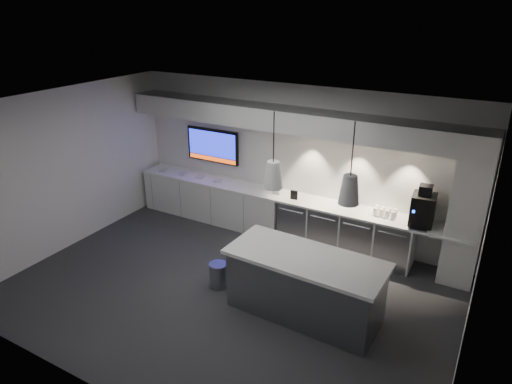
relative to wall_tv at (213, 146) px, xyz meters
The scene contains 28 objects.
floor 3.47m from the wall_tv, 52.18° to the right, with size 7.00×7.00×0.00m, color #2E2E30.
ceiling 3.42m from the wall_tv, 52.18° to the right, with size 7.00×7.00×0.00m, color black.
wall_back 1.90m from the wall_tv, ahead, with size 7.00×7.00×0.00m, color silver.
wall_front 5.30m from the wall_tv, 68.99° to the right, with size 7.00×7.00×0.00m, color silver.
wall_left 2.92m from the wall_tv, 123.17° to the right, with size 7.00×7.00×0.00m, color silver.
wall_right 5.93m from the wall_tv, 24.38° to the right, with size 7.00×7.00×0.00m, color silver.
back_counter 2.04m from the wall_tv, ahead, with size 6.80×0.65×0.04m, color white.
left_base_cabinets 1.17m from the wall_tv, 61.19° to the right, with size 3.30×0.63×0.86m, color white.
fridge_unit_a 2.45m from the wall_tv, ahead, with size 0.60×0.61×0.85m, color gray.
fridge_unit_b 3.01m from the wall_tv, ahead, with size 0.60×0.61×0.85m, color gray.
fridge_unit_c 3.60m from the wall_tv, ahead, with size 0.60×0.61×0.85m, color gray.
fridge_unit_d 4.21m from the wall_tv, ahead, with size 0.60×0.61×0.85m, color gray.
backsplash 3.10m from the wall_tv, ahead, with size 4.60×0.03×1.30m, color white.
soffit 2.09m from the wall_tv, ahead, with size 6.90×0.60×0.40m, color white.
column 5.11m from the wall_tv, ahead, with size 0.55×0.55×2.60m, color white.
wall_tv is the anchor object (origin of this frame).
island 4.12m from the wall_tv, 36.21° to the right, with size 2.36×1.09×0.99m.
bin 3.22m from the wall_tv, 54.75° to the right, with size 0.30×0.30×0.43m, color gray.
coffee_machine 4.44m from the wall_tv, ahead, with size 0.41×0.57×0.70m.
sign_black 2.21m from the wall_tv, 10.00° to the right, with size 0.14×0.02×0.18m, color black.
sign_white 1.81m from the wall_tv, 10.44° to the right, with size 0.18×0.02×0.14m, color white.
cup_cluster 3.87m from the wall_tv, ahead, with size 0.40×0.19×0.16m, color white, non-canonical shape.
tray_a 1.33m from the wall_tv, 161.87° to the right, with size 0.16×0.16×0.03m, color #B7B7B7.
tray_b 0.93m from the wall_tv, 149.81° to the right, with size 0.16×0.16×0.03m, color #B7B7B7.
tray_c 0.73m from the wall_tv, 117.81° to the right, with size 0.16×0.16×0.03m, color #B7B7B7.
tray_d 0.77m from the wall_tv, 44.28° to the right, with size 0.16×0.16×0.03m, color #B7B7B7.
pendant_left 3.60m from the wall_tv, 41.50° to the right, with size 0.28×0.28×1.09m.
pendant_right 4.48m from the wall_tv, 31.98° to the right, with size 0.28×0.28×1.09m.
Camera 1 is at (3.49, -5.24, 4.39)m, focal length 32.00 mm.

